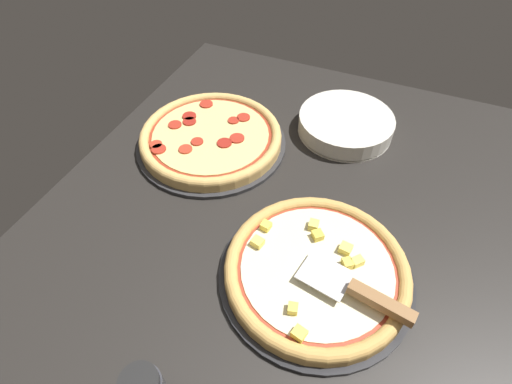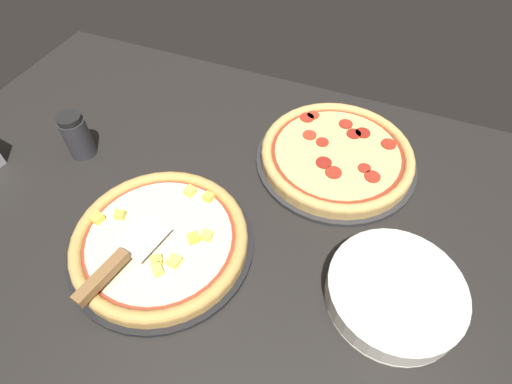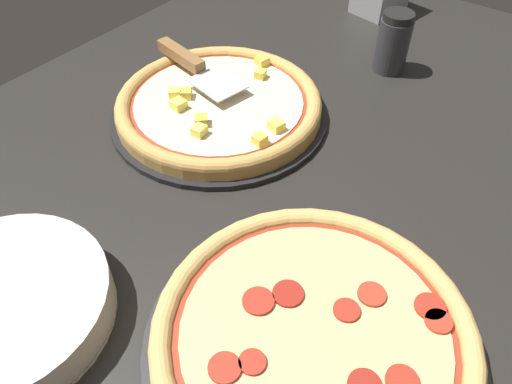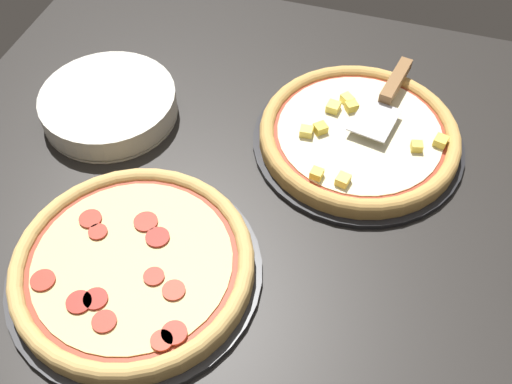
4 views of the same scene
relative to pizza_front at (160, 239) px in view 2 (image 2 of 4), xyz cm
name	(u,v)px [view 2 (image 2 of 4)]	position (x,y,z in cm)	size (l,w,h in cm)	color
ground_plane	(200,210)	(1.97, 12.22, -4.32)	(142.96, 101.41, 3.60)	black
pizza_pan_front	(162,245)	(-0.01, -0.01, -2.02)	(37.05, 37.05, 1.00)	black
pizza_front	(160,239)	(0.00, 0.00, 0.00)	(34.83, 34.83, 3.71)	tan
pizza_pan_back	(335,161)	(26.40, 35.99, -2.02)	(37.89, 37.89, 1.00)	#2D2D30
pizza_back	(337,154)	(26.40, 36.02, 0.19)	(35.62, 35.62, 3.37)	#DBAD60
serving_spatula	(112,267)	(-3.48, -9.81, 2.99)	(8.38, 21.12, 2.00)	silver
plate_stack	(395,293)	(44.94, 6.05, -0.07)	(24.53, 24.53, 4.90)	silver
parmesan_shaker	(77,136)	(-31.37, 16.13, 3.08)	(6.04, 6.04, 11.40)	#333338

